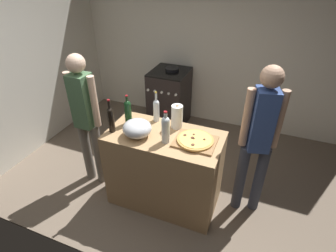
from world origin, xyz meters
The scene contains 15 objects.
ground_plane centered at (0.00, 1.29, -0.01)m, with size 4.68×3.17×0.02m, color #6B5B4C.
kitchen_wall_rear centered at (0.00, 2.62, 1.30)m, with size 4.68×0.10×2.60m, color silver.
kitchen_wall_left centered at (-2.09, 1.29, 1.30)m, with size 0.10×3.17×2.60m, color silver.
counter centered at (0.08, 0.62, 0.45)m, with size 1.18×0.61×0.90m, color tan.
cutting_board centered at (0.41, 0.62, 0.91)m, with size 0.40×0.32×0.02m, color #9E7247.
pizza centered at (0.41, 0.62, 0.93)m, with size 0.35×0.35×0.03m.
mixing_bowl centered at (-0.16, 0.52, 0.99)m, with size 0.29×0.29×0.18m.
paper_towel_roll centered at (0.15, 0.82, 1.03)m, with size 0.12×0.12×0.25m.
wine_bottle_amber centered at (0.14, 0.53, 1.05)m, with size 0.08×0.08×0.34m.
wine_bottle_clear centered at (-0.10, 0.86, 1.04)m, with size 0.07×0.07×0.34m.
wine_bottle_dark centered at (-0.35, 0.69, 1.05)m, with size 0.07×0.07×0.33m.
wine_bottle_green centered at (-0.44, 0.50, 1.05)m, with size 0.06×0.06×0.36m.
stove centered at (-0.49, 2.22, 0.47)m, with size 0.56×0.64×0.97m.
person_in_stripes centered at (-0.86, 0.62, 0.93)m, with size 0.37×0.20×1.62m.
person_in_red centered at (0.97, 0.86, 0.96)m, with size 0.36×0.24×1.67m.
Camera 1 is at (0.94, -1.42, 2.42)m, focal length 28.74 mm.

